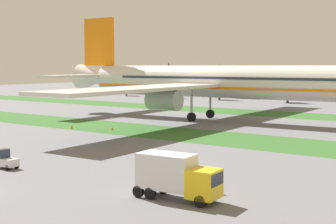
{
  "coord_description": "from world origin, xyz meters",
  "views": [
    {
      "loc": [
        37.33,
        -22.21,
        10.49
      ],
      "look_at": [
        -4.14,
        34.12,
        4.0
      ],
      "focal_mm": 53.33,
      "sensor_mm": 36.0,
      "label": 1
    }
  ],
  "objects": [
    {
      "name": "grass_strip_near",
      "position": [
        0.0,
        40.4,
        0.0
      ],
      "size": [
        320.0,
        13.35,
        0.01
      ],
      "primitive_type": "cube",
      "color": "#336028",
      "rests_on": "ground"
    },
    {
      "name": "grass_strip_far",
      "position": [
        0.0,
        79.09,
        0.0
      ],
      "size": [
        320.0,
        13.35,
        0.01
      ],
      "primitive_type": "cube",
      "color": "#336028",
      "rests_on": "ground"
    },
    {
      "name": "airliner",
      "position": [
        -12.75,
        59.63,
        7.51
      ],
      "size": [
        67.68,
        82.89,
        20.96
      ],
      "rotation": [
        0.0,
        0.0,
        -1.52
      ],
      "color": "silver",
      "rests_on": "ground"
    },
    {
      "name": "baggage_tug",
      "position": [
        -5.92,
        8.49,
        0.81
      ],
      "size": [
        2.64,
        1.39,
        1.97
      ],
      "rotation": [
        0.0,
        0.0,
        -1.54
      ],
      "color": "silver",
      "rests_on": "ground"
    },
    {
      "name": "catering_truck",
      "position": [
        15.09,
        9.11,
        1.95
      ],
      "size": [
        7.13,
        2.91,
        3.58
      ],
      "rotation": [
        0.0,
        0.0,
        -1.48
      ],
      "color": "yellow",
      "rests_on": "ground"
    },
    {
      "name": "ground_crew_marshaller",
      "position": [
        16.16,
        12.73,
        0.95
      ],
      "size": [
        0.55,
        0.36,
        1.74
      ],
      "rotation": [
        0.0,
        0.0,
        6.05
      ],
      "color": "black",
      "rests_on": "ground"
    },
    {
      "name": "taxiway_marker_0",
      "position": [
        -18.1,
        37.63,
        0.25
      ],
      "size": [
        0.44,
        0.44,
        0.49
      ],
      "primitive_type": "cone",
      "color": "orange",
      "rests_on": "ground"
    },
    {
      "name": "taxiway_marker_1",
      "position": [
        -24.85,
        35.03,
        0.3
      ],
      "size": [
        0.44,
        0.44,
        0.59
      ],
      "primitive_type": "cone",
      "color": "orange",
      "rests_on": "ground"
    }
  ]
}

